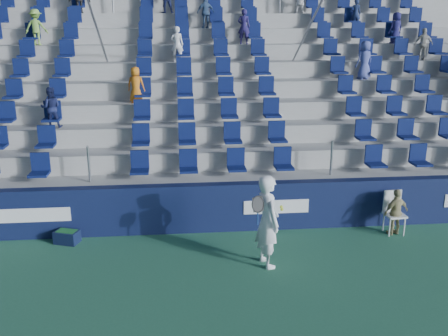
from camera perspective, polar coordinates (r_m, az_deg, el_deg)
The scene contains 7 objects.
ground at distance 9.64m, azimuth 0.42°, elevation -14.62°, with size 70.00×70.00×0.00m, color #2F6E4E.
sponsor_wall at distance 12.20m, azimuth -1.08°, elevation -4.51°, with size 24.00×0.32×1.20m.
grandstand at distance 16.71m, azimuth -2.50°, elevation 6.75°, with size 24.00×8.17×6.63m.
tennis_player at distance 10.41m, azimuth 5.00°, elevation -6.07°, with size 0.73×0.82×1.98m.
line_judge_chair at distance 12.81m, azimuth 18.79°, elevation -4.44°, with size 0.49×0.50×1.03m.
line_judge at distance 12.68m, azimuth 19.06°, elevation -4.78°, with size 0.67×0.28×1.14m, color tan.
ball_bin at distance 12.25m, azimuth -17.51°, elevation -7.44°, with size 0.62×0.51×0.30m.
Camera 1 is at (-0.85, -8.20, 5.00)m, focal length 40.00 mm.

